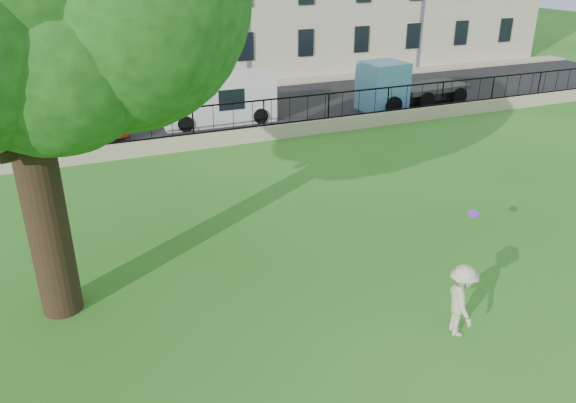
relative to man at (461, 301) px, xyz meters
name	(u,v)px	position (x,y,z in m)	size (l,w,h in m)	color
ground	(328,307)	(-2.09, 1.86, -0.79)	(120.00, 120.00, 0.00)	#256217
retaining_wall	(194,141)	(-2.09, 13.86, -0.49)	(50.00, 0.40, 0.60)	gray
iron_railing	(193,121)	(-2.09, 13.86, 0.36)	(50.00, 0.05, 1.13)	black
street	(170,119)	(-2.09, 18.56, -0.79)	(60.00, 9.00, 0.01)	black
sidewalk	(150,94)	(-2.09, 23.76, -0.73)	(60.00, 1.40, 0.12)	gray
man	(461,301)	(0.00, 0.00, 0.00)	(1.03, 0.59, 1.59)	#C0B59C
frisbee	(473,214)	(1.73, 1.88, 0.81)	(0.27, 0.27, 0.03)	#8026DC
red_sedan	(71,128)	(-6.59, 16.26, -0.08)	(1.52, 4.35, 1.43)	#B32A16
white_van	(217,99)	(-0.11, 17.26, 0.29)	(5.14, 2.00, 2.16)	silver
blue_truck	(412,83)	(9.83, 16.26, 0.39)	(5.67, 2.01, 2.38)	#569ACA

